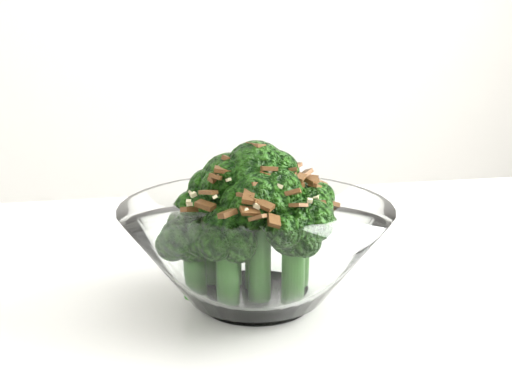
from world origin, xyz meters
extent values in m
cylinder|color=white|center=(0.24, -0.02, 0.75)|extent=(0.08, 0.08, 0.01)
cylinder|color=#255817|center=(0.20, -0.03, 0.78)|extent=(0.02, 0.02, 0.03)
sphere|color=#20540F|center=(0.20, -0.03, 0.80)|extent=(0.04, 0.04, 0.04)
cylinder|color=#255817|center=(0.24, 0.02, 0.78)|extent=(0.02, 0.02, 0.04)
sphere|color=#20540F|center=(0.24, 0.02, 0.81)|extent=(0.03, 0.03, 0.03)
cylinder|color=#255817|center=(0.22, -0.01, 0.79)|extent=(0.02, 0.02, 0.06)
sphere|color=#20540F|center=(0.22, -0.01, 0.83)|extent=(0.04, 0.04, 0.04)
cylinder|color=#255817|center=(0.24, -0.04, 0.79)|extent=(0.02, 0.02, 0.06)
sphere|color=#20540F|center=(0.24, -0.04, 0.83)|extent=(0.04, 0.04, 0.04)
cylinder|color=#255817|center=(0.27, -0.02, 0.78)|extent=(0.02, 0.02, 0.05)
sphere|color=#20540F|center=(0.27, -0.02, 0.82)|extent=(0.04, 0.04, 0.04)
cylinder|color=#255817|center=(0.26, -0.05, 0.78)|extent=(0.02, 0.02, 0.04)
sphere|color=#20540F|center=(0.26, -0.05, 0.81)|extent=(0.04, 0.04, 0.04)
cylinder|color=#255817|center=(0.24, -0.02, 0.80)|extent=(0.02, 0.02, 0.07)
sphere|color=#20540F|center=(0.24, -0.02, 0.84)|extent=(0.04, 0.04, 0.04)
cylinder|color=#255817|center=(0.21, 0.00, 0.78)|extent=(0.02, 0.02, 0.05)
sphere|color=#20540F|center=(0.21, 0.00, 0.82)|extent=(0.04, 0.04, 0.04)
cylinder|color=#255817|center=(0.22, -0.04, 0.78)|extent=(0.02, 0.02, 0.04)
sphere|color=#20540F|center=(0.22, -0.04, 0.81)|extent=(0.04, 0.04, 0.04)
cube|color=brown|center=(0.24, -0.06, 0.83)|extent=(0.01, 0.01, 0.01)
cube|color=brown|center=(0.26, -0.05, 0.84)|extent=(0.01, 0.01, 0.01)
cube|color=brown|center=(0.20, -0.04, 0.83)|extent=(0.01, 0.01, 0.01)
cube|color=brown|center=(0.21, 0.02, 0.83)|extent=(0.01, 0.01, 0.01)
cube|color=brown|center=(0.19, -0.04, 0.83)|extent=(0.01, 0.01, 0.01)
cube|color=brown|center=(0.21, 0.00, 0.84)|extent=(0.01, 0.01, 0.01)
cube|color=brown|center=(0.21, 0.00, 0.84)|extent=(0.01, 0.01, 0.01)
cube|color=brown|center=(0.23, 0.02, 0.84)|extent=(0.01, 0.01, 0.01)
cube|color=brown|center=(0.23, -0.06, 0.84)|extent=(0.01, 0.01, 0.01)
cube|color=brown|center=(0.25, 0.02, 0.84)|extent=(0.01, 0.01, 0.01)
cube|color=brown|center=(0.25, -0.04, 0.85)|extent=(0.01, 0.01, 0.00)
cube|color=brown|center=(0.27, -0.02, 0.84)|extent=(0.01, 0.01, 0.01)
cube|color=brown|center=(0.23, 0.03, 0.83)|extent=(0.01, 0.01, 0.01)
cube|color=brown|center=(0.22, -0.06, 0.83)|extent=(0.01, 0.01, 0.01)
cube|color=brown|center=(0.22, 0.03, 0.83)|extent=(0.01, 0.01, 0.00)
cube|color=brown|center=(0.27, -0.02, 0.84)|extent=(0.01, 0.01, 0.01)
cube|color=brown|center=(0.24, 0.00, 0.85)|extent=(0.01, 0.01, 0.01)
cube|color=brown|center=(0.24, 0.02, 0.84)|extent=(0.01, 0.02, 0.01)
cube|color=brown|center=(0.21, -0.03, 0.84)|extent=(0.01, 0.01, 0.00)
cube|color=brown|center=(0.23, -0.06, 0.84)|extent=(0.01, 0.01, 0.01)
cube|color=brown|center=(0.22, -0.03, 0.85)|extent=(0.01, 0.01, 0.00)
cube|color=brown|center=(0.21, 0.03, 0.83)|extent=(0.01, 0.01, 0.01)
cube|color=brown|center=(0.26, -0.02, 0.85)|extent=(0.01, 0.01, 0.00)
cube|color=brown|center=(0.25, 0.01, 0.84)|extent=(0.01, 0.01, 0.01)
cube|color=brown|center=(0.26, -0.03, 0.85)|extent=(0.01, 0.01, 0.01)
cube|color=brown|center=(0.27, 0.00, 0.84)|extent=(0.01, 0.01, 0.01)
cube|color=brown|center=(0.23, -0.05, 0.84)|extent=(0.01, 0.01, 0.00)
cube|color=brown|center=(0.22, -0.02, 0.85)|extent=(0.01, 0.01, 0.01)
cube|color=brown|center=(0.25, -0.01, 0.85)|extent=(0.01, 0.01, 0.01)
cube|color=brown|center=(0.24, -0.07, 0.83)|extent=(0.01, 0.01, 0.01)
cube|color=brown|center=(0.21, 0.02, 0.83)|extent=(0.01, 0.01, 0.01)
cube|color=brown|center=(0.22, -0.02, 0.85)|extent=(0.01, 0.01, 0.01)
cube|color=brown|center=(0.27, -0.03, 0.84)|extent=(0.01, 0.01, 0.00)
cube|color=brown|center=(0.23, -0.06, 0.83)|extent=(0.01, 0.01, 0.01)
cube|color=brown|center=(0.26, -0.04, 0.84)|extent=(0.01, 0.01, 0.01)
cube|color=brown|center=(0.29, -0.03, 0.82)|extent=(0.01, 0.01, 0.01)
cube|color=brown|center=(0.28, -0.01, 0.84)|extent=(0.01, 0.01, 0.01)
cube|color=brown|center=(0.28, -0.05, 0.82)|extent=(0.01, 0.02, 0.01)
cube|color=brown|center=(0.28, -0.03, 0.84)|extent=(0.01, 0.01, 0.01)
cube|color=brown|center=(0.27, 0.00, 0.83)|extent=(0.01, 0.01, 0.01)
cube|color=brown|center=(0.24, -0.05, 0.84)|extent=(0.01, 0.01, 0.01)
cube|color=brown|center=(0.21, -0.04, 0.84)|extent=(0.01, 0.01, 0.01)
cube|color=brown|center=(0.25, 0.02, 0.84)|extent=(0.01, 0.01, 0.01)
cube|color=brown|center=(0.21, -0.03, 0.85)|extent=(0.01, 0.01, 0.01)
cube|color=brown|center=(0.29, 0.00, 0.83)|extent=(0.01, 0.01, 0.01)
cube|color=brown|center=(0.24, -0.02, 0.86)|extent=(0.01, 0.01, 0.00)
cube|color=brown|center=(0.26, -0.03, 0.85)|extent=(0.01, 0.01, 0.00)
cube|color=brown|center=(0.24, 0.00, 0.85)|extent=(0.01, 0.01, 0.01)
cube|color=brown|center=(0.23, 0.01, 0.85)|extent=(0.01, 0.01, 0.01)
cube|color=brown|center=(0.24, -0.04, 0.85)|extent=(0.01, 0.01, 0.00)
cube|color=brown|center=(0.26, -0.06, 0.83)|extent=(0.01, 0.01, 0.01)
cube|color=brown|center=(0.23, -0.07, 0.83)|extent=(0.01, 0.01, 0.01)
cube|color=brown|center=(0.28, -0.05, 0.83)|extent=(0.01, 0.01, 0.01)
cube|color=beige|center=(0.23, 0.01, 0.84)|extent=(0.00, 0.00, 0.00)
cube|color=beige|center=(0.24, -0.05, 0.84)|extent=(0.00, 0.00, 0.00)
cube|color=beige|center=(0.21, -0.05, 0.84)|extent=(0.00, 0.00, 0.00)
cube|color=beige|center=(0.25, 0.02, 0.84)|extent=(0.00, 0.00, 0.00)
cube|color=beige|center=(0.25, 0.00, 0.85)|extent=(0.01, 0.00, 0.00)
cube|color=beige|center=(0.19, -0.03, 0.83)|extent=(0.00, 0.00, 0.00)
cube|color=beige|center=(0.26, 0.00, 0.85)|extent=(0.00, 0.00, 0.00)
cube|color=beige|center=(0.19, -0.03, 0.83)|extent=(0.00, 0.00, 0.00)
cube|color=beige|center=(0.22, -0.04, 0.84)|extent=(0.00, 0.00, 0.00)
cube|color=beige|center=(0.24, -0.06, 0.83)|extent=(0.00, 0.00, 0.01)
cube|color=beige|center=(0.25, -0.01, 0.85)|extent=(0.00, 0.00, 0.00)
cube|color=beige|center=(0.21, -0.03, 0.85)|extent=(0.01, 0.01, 0.00)
cube|color=beige|center=(0.22, 0.01, 0.84)|extent=(0.00, 0.00, 0.00)
cube|color=beige|center=(0.20, -0.02, 0.83)|extent=(0.01, 0.00, 0.00)
cube|color=beige|center=(0.23, -0.02, 0.86)|extent=(0.00, 0.00, 0.00)
cube|color=beige|center=(0.29, -0.01, 0.83)|extent=(0.00, 0.00, 0.00)
cube|color=beige|center=(0.26, 0.00, 0.85)|extent=(0.00, 0.00, 0.00)
cube|color=beige|center=(0.23, -0.06, 0.83)|extent=(0.00, 0.00, 0.00)
cube|color=beige|center=(0.25, -0.04, 0.85)|extent=(0.01, 0.01, 0.00)
cube|color=beige|center=(0.24, 0.03, 0.84)|extent=(0.01, 0.01, 0.00)
cube|color=beige|center=(0.25, 0.00, 0.85)|extent=(0.01, 0.01, 0.01)
cube|color=beige|center=(0.28, -0.04, 0.83)|extent=(0.00, 0.00, 0.00)
cube|color=beige|center=(0.27, -0.05, 0.83)|extent=(0.00, 0.00, 0.00)
cube|color=beige|center=(0.25, 0.00, 0.85)|extent=(0.00, 0.00, 0.00)
cube|color=beige|center=(0.24, -0.06, 0.83)|extent=(0.01, 0.00, 0.01)
cube|color=beige|center=(0.20, -0.01, 0.83)|extent=(0.00, 0.00, 0.00)
cube|color=beige|center=(0.23, 0.00, 0.86)|extent=(0.01, 0.01, 0.00)
cube|color=beige|center=(0.25, -0.05, 0.84)|extent=(0.01, 0.01, 0.00)
camera|label=1|loc=(0.19, -0.48, 0.96)|focal=50.00mm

